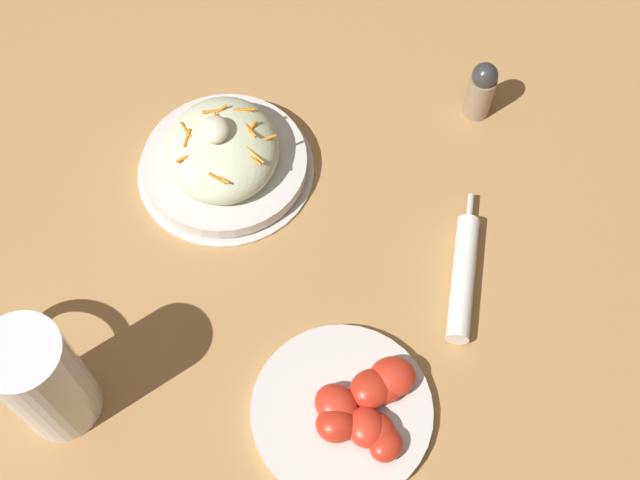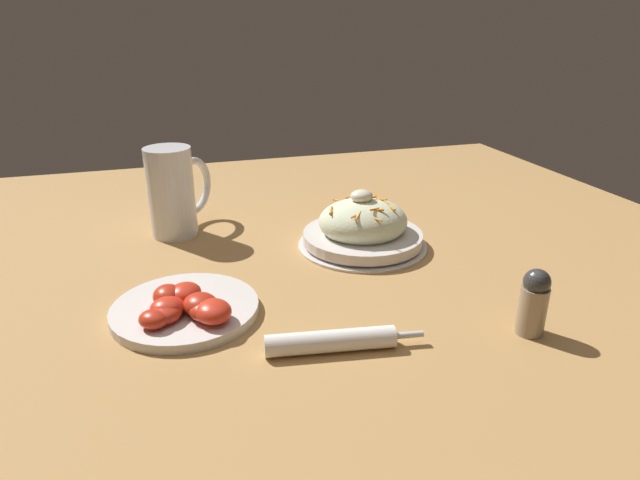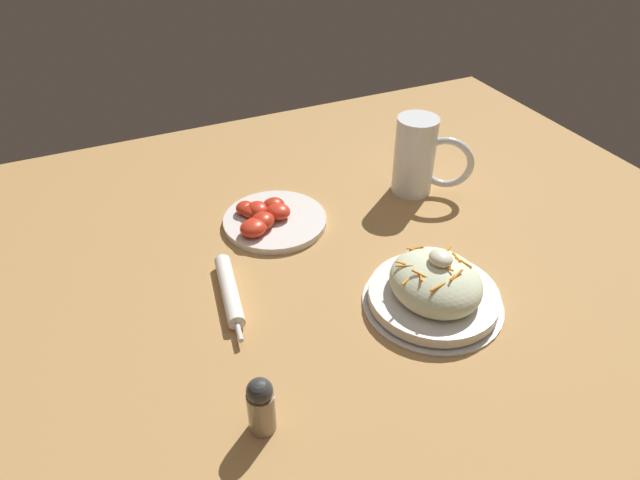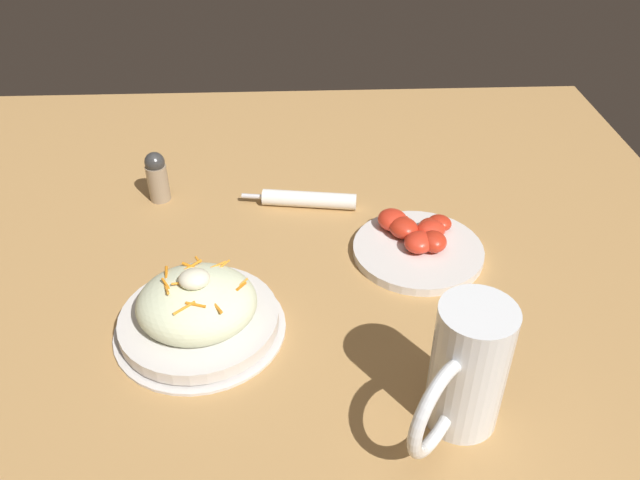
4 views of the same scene
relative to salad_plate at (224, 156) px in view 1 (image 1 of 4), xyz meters
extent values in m
plane|color=#B2844C|center=(0.07, 0.05, -0.03)|extent=(1.43, 1.43, 0.00)
cylinder|color=silver|center=(0.00, 0.00, -0.03)|extent=(0.22, 0.22, 0.01)
cylinder|color=silver|center=(0.00, 0.00, -0.02)|extent=(0.21, 0.21, 0.02)
ellipsoid|color=beige|center=(0.00, 0.00, 0.01)|extent=(0.15, 0.14, 0.07)
cylinder|color=orange|center=(0.06, 0.00, 0.04)|extent=(0.01, 0.02, 0.01)
cylinder|color=orange|center=(-0.01, 0.04, 0.05)|extent=(0.03, 0.02, 0.01)
cylinder|color=orange|center=(0.03, 0.04, 0.04)|extent=(0.02, 0.02, 0.01)
cylinder|color=orange|center=(-0.01, 0.00, 0.05)|extent=(0.03, 0.01, 0.01)
cylinder|color=orange|center=(0.00, 0.06, 0.04)|extent=(0.02, 0.02, 0.00)
cylinder|color=orange|center=(-0.01, -0.04, 0.04)|extent=(0.03, 0.02, 0.01)
cylinder|color=orange|center=(-0.01, 0.04, 0.05)|extent=(0.02, 0.01, 0.01)
cylinder|color=orange|center=(-0.03, -0.01, 0.05)|extent=(0.01, 0.03, 0.01)
cylinder|color=orange|center=(0.03, -0.04, 0.04)|extent=(0.01, 0.02, 0.00)
cylinder|color=orange|center=(0.03, 0.04, 0.04)|extent=(0.02, 0.02, 0.01)
cylinder|color=orange|center=(0.06, 0.01, 0.04)|extent=(0.02, 0.02, 0.00)
cylinder|color=orange|center=(-0.04, 0.03, 0.04)|extent=(0.01, 0.03, 0.01)
cylinder|color=orange|center=(-0.03, 0.00, 0.05)|extent=(0.02, 0.02, 0.01)
cylinder|color=orange|center=(0.01, -0.04, 0.05)|extent=(0.03, 0.01, 0.01)
ellipsoid|color=#EFEACC|center=(0.00, 0.00, 0.06)|extent=(0.04, 0.04, 0.02)
cylinder|color=white|center=(0.31, -0.15, 0.05)|extent=(0.08, 0.08, 0.16)
cylinder|color=gold|center=(0.31, -0.15, 0.03)|extent=(0.07, 0.07, 0.11)
cylinder|color=white|center=(0.31, -0.15, 0.09)|extent=(0.07, 0.07, 0.01)
torus|color=white|center=(0.27, -0.20, 0.04)|extent=(0.08, 0.09, 0.11)
cylinder|color=white|center=(0.15, 0.29, -0.02)|extent=(0.16, 0.05, 0.03)
cylinder|color=silver|center=(0.06, 0.30, -0.02)|extent=(0.04, 0.01, 0.01)
cylinder|color=silver|center=(0.31, 0.15, -0.03)|extent=(0.20, 0.20, 0.01)
ellipsoid|color=red|center=(0.33, 0.14, 0.00)|extent=(0.04, 0.05, 0.03)
ellipsoid|color=red|center=(0.29, 0.20, -0.01)|extent=(0.06, 0.06, 0.02)
ellipsoid|color=red|center=(0.35, 0.19, -0.01)|extent=(0.05, 0.05, 0.02)
ellipsoid|color=red|center=(0.29, 0.18, 0.00)|extent=(0.06, 0.06, 0.03)
ellipsoid|color=red|center=(0.28, 0.20, -0.01)|extent=(0.06, 0.06, 0.03)
ellipsoid|color=red|center=(0.34, 0.19, -0.01)|extent=(0.06, 0.05, 0.02)
ellipsoid|color=red|center=(0.33, 0.17, -0.01)|extent=(0.05, 0.05, 0.03)
ellipsoid|color=red|center=(0.31, 0.14, -0.01)|extent=(0.06, 0.06, 0.03)
cylinder|color=gray|center=(-0.10, 0.32, 0.00)|extent=(0.04, 0.04, 0.06)
sphere|color=#333333|center=(-0.10, 0.32, 0.04)|extent=(0.03, 0.03, 0.03)
camera|label=1|loc=(0.57, 0.13, 0.83)|focal=45.66mm
camera|label=2|loc=(0.32, 0.82, 0.34)|focal=30.60mm
camera|label=3|loc=(-0.52, 0.44, 0.59)|focal=31.54mm
camera|label=4|loc=(0.13, -0.61, 0.56)|focal=36.03mm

